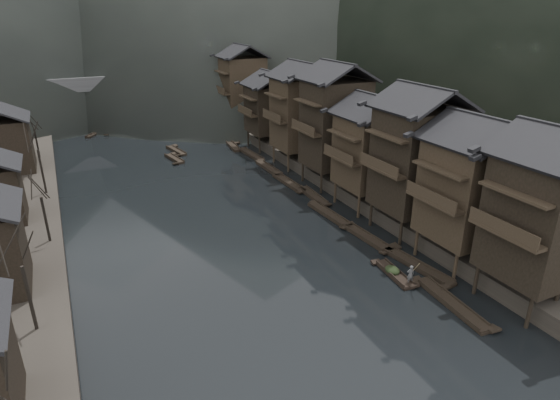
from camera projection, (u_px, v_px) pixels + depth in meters
water at (284, 301)px, 36.40m from camera, size 300.00×300.00×0.00m
right_bank at (361, 130)px, 83.38m from camera, size 40.00×200.00×1.80m
stilt_houses at (342, 118)px, 56.12m from camera, size 9.00×67.60×15.53m
bare_trees at (27, 190)px, 41.06m from camera, size 3.75×58.91×7.51m
moored_sampans at (297, 188)px, 58.54m from camera, size 3.31×61.74×0.47m
midriver_boats at (145, 146)px, 76.42m from camera, size 13.45×27.22×0.45m
stone_bridge at (128, 93)px, 94.44m from camera, size 40.00×6.00×9.00m
hero_sampan at (394, 274)px, 39.81m from camera, size 1.50×5.12×0.44m
cargo_heap at (393, 267)px, 39.77m from camera, size 1.11×1.46×0.67m
boatman at (411, 272)px, 38.00m from camera, size 0.70×0.57×1.68m
bamboo_pole at (416, 246)px, 37.18m from camera, size 1.19×2.47×3.01m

